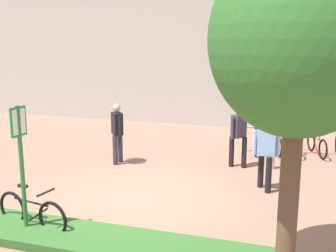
{
  "coord_description": "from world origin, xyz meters",
  "views": [
    {
      "loc": [
        3.29,
        -7.95,
        3.48
      ],
      "look_at": [
        0.29,
        1.64,
        1.34
      ],
      "focal_mm": 43.82,
      "sensor_mm": 36.0,
      "label": 1
    }
  ],
  "objects": [
    {
      "name": "planter_strip",
      "position": [
        -0.28,
        -2.15,
        0.08
      ],
      "size": [
        7.0,
        1.1,
        0.16
      ],
      "primitive_type": "cube",
      "color": "#336028",
      "rests_on": "ground"
    },
    {
      "name": "building_facade",
      "position": [
        0.0,
        8.74,
        5.0
      ],
      "size": [
        28.0,
        1.2,
        10.0
      ],
      "primitive_type": "cube",
      "color": "#B2ADA3",
      "rests_on": "ground"
    },
    {
      "name": "person_suited_dark",
      "position": [
        -1.43,
        2.34,
        0.98
      ],
      "size": [
        0.44,
        0.48,
        1.72
      ],
      "color": "#2D2D38",
      "rests_on": "ground"
    },
    {
      "name": "ground_plane",
      "position": [
        0.0,
        0.0,
        0.0
      ],
      "size": [
        60.0,
        60.0,
        0.0
      ],
      "primitive_type": "plane",
      "color": "#936651"
    },
    {
      "name": "person_suited_navy",
      "position": [
        1.87,
        3.01,
        0.98
      ],
      "size": [
        0.49,
        0.53,
        1.72
      ],
      "color": "black",
      "rests_on": "ground"
    },
    {
      "name": "bike_rack_cluster",
      "position": [
        3.71,
        4.89,
        0.35
      ],
      "size": [
        3.73,
        1.86,
        0.83
      ],
      "color": "#99999E",
      "rests_on": "ground"
    },
    {
      "name": "tree_sidewalk",
      "position": [
        3.29,
        -2.28,
        3.45
      ],
      "size": [
        2.37,
        2.37,
        4.78
      ],
      "color": "brown",
      "rests_on": "ground"
    },
    {
      "name": "parking_sign_post",
      "position": [
        -1.22,
        -2.15,
        1.55
      ],
      "size": [
        0.08,
        0.36,
        2.37
      ],
      "color": "#2D7238",
      "rests_on": "ground"
    },
    {
      "name": "person_casual_tan",
      "position": [
        2.72,
        1.43,
        0.98
      ],
      "size": [
        0.61,
        0.45,
        1.72
      ],
      "color": "black",
      "rests_on": "ground"
    },
    {
      "name": "bollard_steel",
      "position": [
        2.79,
        3.14,
        0.45
      ],
      "size": [
        0.16,
        0.16,
        0.9
      ],
      "primitive_type": "cylinder",
      "color": "#ADADB2",
      "rests_on": "ground"
    },
    {
      "name": "bike_at_sign",
      "position": [
        -1.21,
        -1.98,
        0.35
      ],
      "size": [
        1.66,
        0.47,
        0.86
      ],
      "color": "black",
      "rests_on": "ground"
    }
  ]
}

